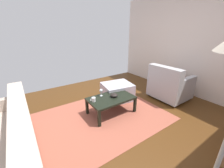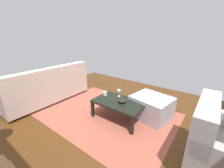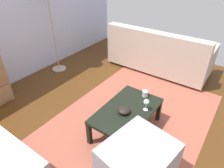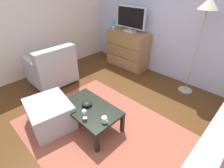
{
  "view_description": "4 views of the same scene",
  "coord_description": "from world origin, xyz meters",
  "px_view_note": "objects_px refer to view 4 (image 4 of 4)",
  "views": [
    {
      "loc": [
        1.4,
        1.93,
        1.69
      ],
      "look_at": [
        0.14,
        0.1,
        0.82
      ],
      "focal_mm": 22.59,
      "sensor_mm": 36.0,
      "label": 1
    },
    {
      "loc": [
        -1.41,
        1.75,
        1.58
      ],
      "look_at": [
        -0.1,
        0.01,
        0.79
      ],
      "focal_mm": 22.81,
      "sensor_mm": 36.0,
      "label": 2
    },
    {
      "loc": [
        -1.74,
        -1.18,
        1.98
      ],
      "look_at": [
        -0.25,
        -0.13,
        0.8
      ],
      "focal_mm": 31.87,
      "sensor_mm": 36.0,
      "label": 3
    },
    {
      "loc": [
        1.53,
        -1.4,
        2.01
      ],
      "look_at": [
        0.12,
        0.05,
        0.74
      ],
      "focal_mm": 26.79,
      "sensor_mm": 36.0,
      "label": 4
    }
  ],
  "objects_px": {
    "dresser": "(127,50)",
    "tv": "(131,19)",
    "wine_glass": "(84,112)",
    "mug": "(105,120)",
    "standing_lamp": "(206,14)",
    "coffee_table": "(90,110)",
    "lava_lamp": "(114,23)",
    "armchair": "(52,69)",
    "bowl_decorative": "(87,104)",
    "ottoman": "(50,114)"
  },
  "relations": [
    {
      "from": "armchair",
      "to": "ottoman",
      "type": "height_order",
      "value": "armchair"
    },
    {
      "from": "dresser",
      "to": "standing_lamp",
      "type": "relative_size",
      "value": 0.62
    },
    {
      "from": "mug",
      "to": "ottoman",
      "type": "xyz_separation_m",
      "value": [
        -0.86,
        -0.38,
        -0.19
      ]
    },
    {
      "from": "lava_lamp",
      "to": "coffee_table",
      "type": "height_order",
      "value": "lava_lamp"
    },
    {
      "from": "bowl_decorative",
      "to": "mug",
      "type": "bearing_deg",
      "value": -6.81
    },
    {
      "from": "standing_lamp",
      "to": "coffee_table",
      "type": "bearing_deg",
      "value": -108.01
    },
    {
      "from": "lava_lamp",
      "to": "coffee_table",
      "type": "relative_size",
      "value": 0.35
    },
    {
      "from": "dresser",
      "to": "armchair",
      "type": "distance_m",
      "value": 1.92
    },
    {
      "from": "dresser",
      "to": "armchair",
      "type": "relative_size",
      "value": 1.26
    },
    {
      "from": "dresser",
      "to": "ottoman",
      "type": "relative_size",
      "value": 1.58
    },
    {
      "from": "ottoman",
      "to": "coffee_table",
      "type": "bearing_deg",
      "value": 42.14
    },
    {
      "from": "tv",
      "to": "bowl_decorative",
      "type": "xyz_separation_m",
      "value": [
        0.9,
        -2.1,
        -0.83
      ]
    },
    {
      "from": "lava_lamp",
      "to": "coffee_table",
      "type": "bearing_deg",
      "value": -54.38
    },
    {
      "from": "lava_lamp",
      "to": "bowl_decorative",
      "type": "xyz_separation_m",
      "value": [
        1.39,
        -2.04,
        -0.67
      ]
    },
    {
      "from": "dresser",
      "to": "lava_lamp",
      "type": "xyz_separation_m",
      "value": [
        -0.45,
        -0.04,
        0.61
      ]
    },
    {
      "from": "coffee_table",
      "to": "bowl_decorative",
      "type": "xyz_separation_m",
      "value": [
        -0.07,
        0.0,
        0.08
      ]
    },
    {
      "from": "bowl_decorative",
      "to": "armchair",
      "type": "relative_size",
      "value": 0.18
    },
    {
      "from": "tv",
      "to": "mug",
      "type": "bearing_deg",
      "value": -57.92
    },
    {
      "from": "tv",
      "to": "bowl_decorative",
      "type": "distance_m",
      "value": 2.43
    },
    {
      "from": "wine_glass",
      "to": "ottoman",
      "type": "bearing_deg",
      "value": -158.41
    },
    {
      "from": "wine_glass",
      "to": "bowl_decorative",
      "type": "xyz_separation_m",
      "value": [
        -0.2,
        0.19,
        -0.08
      ]
    },
    {
      "from": "wine_glass",
      "to": "standing_lamp",
      "type": "relative_size",
      "value": 0.09
    },
    {
      "from": "coffee_table",
      "to": "wine_glass",
      "type": "distance_m",
      "value": 0.28
    },
    {
      "from": "wine_glass",
      "to": "mug",
      "type": "height_order",
      "value": "wine_glass"
    },
    {
      "from": "bowl_decorative",
      "to": "coffee_table",
      "type": "bearing_deg",
      "value": -0.84
    },
    {
      "from": "ottoman",
      "to": "standing_lamp",
      "type": "distance_m",
      "value": 3.01
    },
    {
      "from": "lava_lamp",
      "to": "armchair",
      "type": "distance_m",
      "value": 1.92
    },
    {
      "from": "lava_lamp",
      "to": "dresser",
      "type": "bearing_deg",
      "value": 5.48
    },
    {
      "from": "wine_glass",
      "to": "mug",
      "type": "bearing_deg",
      "value": 28.62
    },
    {
      "from": "dresser",
      "to": "coffee_table",
      "type": "relative_size",
      "value": 1.17
    },
    {
      "from": "coffee_table",
      "to": "mug",
      "type": "height_order",
      "value": "mug"
    },
    {
      "from": "tv",
      "to": "standing_lamp",
      "type": "relative_size",
      "value": 0.45
    },
    {
      "from": "tv",
      "to": "wine_glass",
      "type": "height_order",
      "value": "tv"
    },
    {
      "from": "dresser",
      "to": "standing_lamp",
      "type": "xyz_separation_m",
      "value": [
        1.67,
        -0.05,
        1.06
      ]
    },
    {
      "from": "dresser",
      "to": "standing_lamp",
      "type": "bearing_deg",
      "value": -1.66
    },
    {
      "from": "dresser",
      "to": "bowl_decorative",
      "type": "relative_size",
      "value": 7.07
    },
    {
      "from": "dresser",
      "to": "tv",
      "type": "distance_m",
      "value": 0.77
    },
    {
      "from": "mug",
      "to": "standing_lamp",
      "type": "bearing_deg",
      "value": 82.37
    },
    {
      "from": "tv",
      "to": "standing_lamp",
      "type": "height_order",
      "value": "standing_lamp"
    },
    {
      "from": "coffee_table",
      "to": "armchair",
      "type": "bearing_deg",
      "value": 170.76
    },
    {
      "from": "mug",
      "to": "standing_lamp",
      "type": "xyz_separation_m",
      "value": [
        0.28,
        2.09,
        1.11
      ]
    },
    {
      "from": "dresser",
      "to": "mug",
      "type": "xyz_separation_m",
      "value": [
        1.39,
        -2.13,
        -0.05
      ]
    },
    {
      "from": "coffee_table",
      "to": "lava_lamp",
      "type": "bearing_deg",
      "value": 125.62
    },
    {
      "from": "wine_glass",
      "to": "armchair",
      "type": "distance_m",
      "value": 1.8
    },
    {
      "from": "lava_lamp",
      "to": "ottoman",
      "type": "relative_size",
      "value": 0.47
    },
    {
      "from": "mug",
      "to": "bowl_decorative",
      "type": "distance_m",
      "value": 0.45
    },
    {
      "from": "dresser",
      "to": "tv",
      "type": "xyz_separation_m",
      "value": [
        0.04,
        0.02,
        0.77
      ]
    },
    {
      "from": "wine_glass",
      "to": "standing_lamp",
      "type": "height_order",
      "value": "standing_lamp"
    },
    {
      "from": "wine_glass",
      "to": "tv",
      "type": "bearing_deg",
      "value": 115.61
    },
    {
      "from": "tv",
      "to": "armchair",
      "type": "relative_size",
      "value": 0.91
    }
  ]
}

